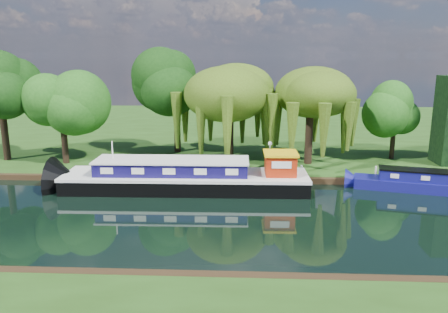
# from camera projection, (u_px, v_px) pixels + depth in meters

# --- Properties ---
(ground) EXTENTS (120.00, 120.00, 0.00)m
(ground) POSITION_uv_depth(u_px,v_px,m) (270.00, 219.00, 27.90)
(ground) COLOR black
(far_bank) EXTENTS (120.00, 52.00, 0.45)m
(far_bank) POSITION_uv_depth(u_px,v_px,m) (257.00, 129.00, 60.94)
(far_bank) COLOR #203F11
(far_bank) RESTS_ON ground
(dutch_barge) EXTENTS (18.88, 4.50, 3.97)m
(dutch_barge) POSITION_uv_depth(u_px,v_px,m) (188.00, 177.00, 33.79)
(dutch_barge) COLOR black
(dutch_barge) RESTS_ON ground
(narrowboat) EXTENTS (12.50, 4.95, 1.80)m
(narrowboat) POSITION_uv_depth(u_px,v_px,m) (439.00, 184.00, 33.24)
(narrowboat) COLOR navy
(narrowboat) RESTS_ON ground
(red_dinghy) EXTENTS (3.32, 2.53, 0.64)m
(red_dinghy) POSITION_uv_depth(u_px,v_px,m) (182.00, 189.00, 34.19)
(red_dinghy) COLOR #9B230B
(red_dinghy) RESTS_ON ground
(white_cruiser) EXTENTS (2.55, 2.36, 1.11)m
(white_cruiser) POSITION_uv_depth(u_px,v_px,m) (414.00, 189.00, 34.16)
(white_cruiser) COLOR silver
(white_cruiser) RESTS_ON ground
(willow_left) EXTENTS (7.14, 7.14, 8.56)m
(willow_left) POSITION_uv_depth(u_px,v_px,m) (230.00, 94.00, 40.63)
(willow_left) COLOR black
(willow_left) RESTS_ON far_bank
(willow_right) EXTENTS (6.51, 6.51, 7.94)m
(willow_right) POSITION_uv_depth(u_px,v_px,m) (310.00, 101.00, 39.16)
(willow_right) COLOR black
(willow_right) RESTS_ON far_bank
(tree_far_left) EXTENTS (5.08, 5.08, 8.18)m
(tree_far_left) POSITION_uv_depth(u_px,v_px,m) (61.00, 103.00, 39.38)
(tree_far_left) COLOR black
(tree_far_left) RESTS_ON far_bank
(tree_far_back) EXTENTS (5.51, 5.51, 9.27)m
(tree_far_back) POSITION_uv_depth(u_px,v_px,m) (0.00, 92.00, 40.52)
(tree_far_back) COLOR black
(tree_far_back) RESTS_ON far_bank
(tree_far_mid) EXTENTS (5.89, 5.89, 9.64)m
(tree_far_mid) POSITION_uv_depth(u_px,v_px,m) (176.00, 87.00, 43.97)
(tree_far_mid) COLOR black
(tree_far_mid) RESTS_ON far_bank
(tree_far_right) EXTENTS (3.93, 3.93, 6.43)m
(tree_far_right) POSITION_uv_depth(u_px,v_px,m) (395.00, 113.00, 41.40)
(tree_far_right) COLOR black
(tree_far_right) RESTS_ON far_bank
(lamppost) EXTENTS (0.36, 0.36, 2.56)m
(lamppost) POSITION_uv_depth(u_px,v_px,m) (270.00, 148.00, 37.55)
(lamppost) COLOR silver
(lamppost) RESTS_ON far_bank
(mooring_posts) EXTENTS (19.16, 0.16, 1.00)m
(mooring_posts) POSITION_uv_depth(u_px,v_px,m) (259.00, 171.00, 35.89)
(mooring_posts) COLOR silver
(mooring_posts) RESTS_ON far_bank
(reeds_near) EXTENTS (33.70, 1.50, 1.10)m
(reeds_near) POSITION_uv_depth(u_px,v_px,m) (429.00, 270.00, 20.09)
(reeds_near) COLOR #295717
(reeds_near) RESTS_ON ground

